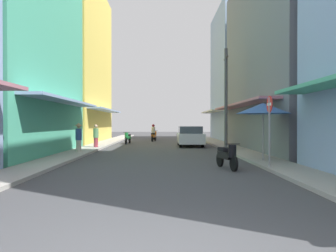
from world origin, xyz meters
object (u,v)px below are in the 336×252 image
Objects in this scene: motorbike_green at (128,138)px; motorbike_black at (227,155)px; pedestrian_midway at (96,137)px; pedestrian_far at (79,136)px; parked_car at (190,136)px; utility_pole at (226,98)px; motorbike_silver at (154,135)px; street_sign_no_entry at (269,122)px; vendor_umbrella at (263,108)px; motorbike_orange at (154,134)px.

motorbike_green is 15.37m from motorbike_black.
pedestrian_far is (-0.27, -3.20, 0.16)m from pedestrian_midway.
motorbike_green is at bearing 149.93° from parked_car.
utility_pole reaches higher than pedestrian_midway.
motorbike_black is (5.23, -14.46, 0.00)m from motorbike_green.
parked_car reaches higher than motorbike_green.
utility_pole is (4.89, -12.67, 2.73)m from motorbike_silver.
street_sign_no_entry is at bearing -90.67° from utility_pole.
utility_pole reaches higher than parked_car.
pedestrian_midway is at bearing -159.87° from parked_car.
motorbike_green is 8.52m from pedestrian_far.
vendor_umbrella is (7.09, -12.70, 1.79)m from motorbike_green.
street_sign_no_entry is (1.86, -11.90, 0.98)m from parked_car.
motorbike_orange is 0.28× the size of utility_pole.
vendor_umbrella is (5.18, -19.20, 1.79)m from motorbike_silver.
street_sign_no_entry is at bearing -75.67° from motorbike_orange.
motorbike_silver is at bearing 111.09° from utility_pole.
utility_pole is at bearing -68.91° from motorbike_silver.
parked_car is at bearing 120.14° from utility_pole.
motorbike_green is at bearing 114.49° from street_sign_no_entry.
pedestrian_far is at bearing 138.81° from motorbike_black.
motorbike_black is 0.44× the size of parked_car.
utility_pole is at bearing 14.06° from pedestrian_far.
parked_car is 1.63× the size of vendor_umbrella.
utility_pole reaches higher than motorbike_green.
pedestrian_far is 0.64× the size of street_sign_no_entry.
motorbike_silver is 1.00× the size of motorbike_green.
motorbike_black is at bearing -136.61° from vendor_umbrella.
street_sign_no_entry reaches higher than vendor_umbrella.
utility_pole is (1.96, -3.38, 2.49)m from parked_car.
pedestrian_far is 0.27× the size of utility_pole.
motorbike_green is 0.29× the size of utility_pole.
street_sign_no_entry is at bearing -49.46° from pedestrian_midway.
parked_car is 6.75m from pedestrian_midway.
street_sign_no_entry reaches higher than motorbike_green.
parked_car is (2.84, -6.50, 0.04)m from motorbike_orange.
motorbike_silver is 19.96m from vendor_umbrella.
motorbike_orange is at bearing -88.24° from motorbike_silver.
motorbike_black is at bearing -100.70° from utility_pole.
vendor_umbrella is 6.60m from utility_pole.
motorbike_green is 9.58m from utility_pole.
motorbike_silver is 12.11m from pedestrian_midway.
vendor_umbrella is (1.85, 1.75, 1.79)m from motorbike_black.
motorbike_black is at bearing -80.98° from motorbike_silver.
utility_pole reaches higher than street_sign_no_entry.
motorbike_black is at bearing -41.19° from pedestrian_far.
motorbike_green is at bearing 109.90° from motorbike_black.
motorbike_orange is 7.09m from parked_car.
vendor_umbrella is (5.09, -16.40, 1.59)m from motorbike_orange.
pedestrian_midway is (-3.49, -8.82, 0.09)m from motorbike_orange.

